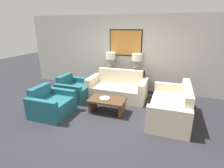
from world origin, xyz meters
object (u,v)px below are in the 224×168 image
console_table (123,80)px  armchair_near_back_wall (74,90)px  table_lamp_left (111,59)px  table_lamp_right (137,60)px  coffee_table (107,103)px  decorative_bowl (105,98)px  couch_by_back_wall (117,89)px  armchair_near_camera (51,105)px  couch_by_side (171,107)px

console_table → armchair_near_back_wall: (-1.30, -1.24, -0.11)m
table_lamp_left → table_lamp_right: bearing=0.0°
coffee_table → decorative_bowl: (-0.06, -0.02, 0.13)m
couch_by_back_wall → decorative_bowl: bearing=-89.7°
table_lamp_right → table_lamp_left: bearing=180.0°
armchair_near_camera → coffee_table: bearing=23.2°
armchair_near_camera → table_lamp_right: bearing=53.5°
console_table → decorative_bowl: bearing=-89.8°
table_lamp_right → armchair_near_back_wall: (-1.78, -1.24, -0.87)m
table_lamp_left → couch_by_back_wall: size_ratio=0.33×
decorative_bowl → armchair_near_back_wall: (-1.31, 0.60, -0.14)m
table_lamp_left → armchair_near_camera: table_lamp_left is taller
couch_by_back_wall → decorative_bowl: couch_by_back_wall is taller
table_lamp_left → table_lamp_right: 0.95m
couch_by_side → couch_by_back_wall: bearing=153.7°
couch_by_back_wall → armchair_near_back_wall: couch_by_back_wall is taller
table_lamp_left → coffee_table: (0.54, -1.82, -0.87)m
table_lamp_right → couch_by_back_wall: table_lamp_right is taller
armchair_near_back_wall → table_lamp_right: bearing=34.8°
table_lamp_left → couch_by_back_wall: 1.20m
table_lamp_left → coffee_table: table_lamp_left is taller
decorative_bowl → armchair_near_camera: (-1.31, -0.57, -0.14)m
couch_by_back_wall → table_lamp_right: bearing=55.7°
table_lamp_right → decorative_bowl: (-0.47, -1.84, -0.73)m
table_lamp_left → couch_by_side: (2.20, -1.54, -0.85)m
table_lamp_right → couch_by_back_wall: 1.20m
couch_by_back_wall → armchair_near_camera: size_ratio=1.93×
console_table → couch_by_back_wall: couch_by_back_wall is taller
table_lamp_left → armchair_near_back_wall: bearing=-123.9°
couch_by_side → console_table: bearing=138.1°
console_table → armchair_near_camera: size_ratio=1.53×
couch_by_side → table_lamp_left: bearing=144.9°
console_table → armchair_near_camera: 2.74m
table_lamp_left → decorative_bowl: bearing=-75.4°
table_lamp_left → couch_by_back_wall: (0.47, -0.69, -0.85)m
couch_by_side → armchair_near_back_wall: 3.04m
coffee_table → decorative_bowl: size_ratio=3.43×
table_lamp_right → armchair_near_camera: 3.11m
couch_by_back_wall → armchair_near_back_wall: bearing=-157.4°
coffee_table → decorative_bowl: 0.14m
console_table → armchair_near_back_wall: size_ratio=1.53×
table_lamp_left → couch_by_side: 2.82m
table_lamp_left → armchair_near_camera: size_ratio=0.63×
armchair_near_back_wall → armchair_near_camera: bearing=-90.0°
decorative_bowl → couch_by_back_wall: bearing=90.3°
decorative_bowl → armchair_near_camera: bearing=-156.5°
decorative_bowl → armchair_near_camera: armchair_near_camera is taller
table_lamp_left → decorative_bowl: table_lamp_left is taller
table_lamp_left → coffee_table: 2.08m
coffee_table → armchair_near_camera: armchair_near_camera is taller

